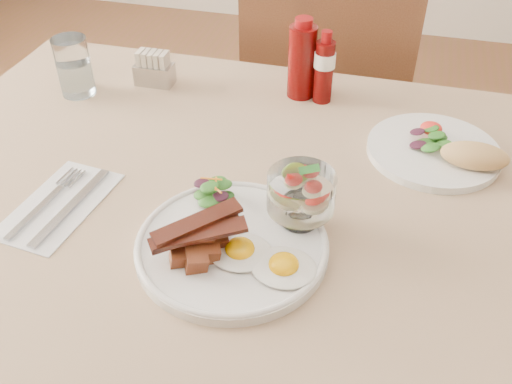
% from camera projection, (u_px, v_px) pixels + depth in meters
% --- Properties ---
extents(table, '(1.33, 0.88, 0.75)m').
position_uv_depth(table, '(269.00, 231.00, 0.99)').
color(table, brown).
rests_on(table, ground).
extents(chair_far, '(0.42, 0.42, 0.93)m').
position_uv_depth(chair_far, '(326.00, 109.00, 1.58)').
color(chair_far, brown).
rests_on(chair_far, ground).
extents(main_plate, '(0.28, 0.28, 0.02)m').
position_uv_depth(main_plate, '(232.00, 246.00, 0.82)').
color(main_plate, silver).
rests_on(main_plate, table).
extents(fried_eggs, '(0.18, 0.12, 0.03)m').
position_uv_depth(fried_eggs, '(261.00, 258.00, 0.78)').
color(fried_eggs, silver).
rests_on(fried_eggs, main_plate).
extents(bacon_potato_pile, '(0.13, 0.11, 0.06)m').
position_uv_depth(bacon_potato_pile, '(198.00, 241.00, 0.78)').
color(bacon_potato_pile, maroon).
rests_on(bacon_potato_pile, main_plate).
extents(side_salad, '(0.07, 0.07, 0.04)m').
position_uv_depth(side_salad, '(213.00, 192.00, 0.88)').
color(side_salad, '#1A4B14').
rests_on(side_salad, main_plate).
extents(fruit_cup, '(0.10, 0.10, 0.10)m').
position_uv_depth(fruit_cup, '(301.00, 193.00, 0.82)').
color(fruit_cup, white).
rests_on(fruit_cup, main_plate).
extents(second_plate, '(0.24, 0.23, 0.06)m').
position_uv_depth(second_plate, '(443.00, 151.00, 1.00)').
color(second_plate, silver).
rests_on(second_plate, table).
extents(ketchup_bottle, '(0.07, 0.07, 0.16)m').
position_uv_depth(ketchup_bottle, '(302.00, 61.00, 1.13)').
color(ketchup_bottle, '#500504').
rests_on(ketchup_bottle, table).
extents(hot_sauce_bottle, '(0.05, 0.05, 0.15)m').
position_uv_depth(hot_sauce_bottle, '(324.00, 68.00, 1.12)').
color(hot_sauce_bottle, '#500504').
rests_on(hot_sauce_bottle, table).
extents(sugar_caddy, '(0.08, 0.05, 0.07)m').
position_uv_depth(sugar_caddy, '(154.00, 70.00, 1.20)').
color(sugar_caddy, '#AEAEB2').
rests_on(sugar_caddy, table).
extents(water_glass, '(0.07, 0.07, 0.12)m').
position_uv_depth(water_glass, '(75.00, 70.00, 1.16)').
color(water_glass, white).
rests_on(water_glass, table).
extents(napkin_cutlery, '(0.14, 0.22, 0.01)m').
position_uv_depth(napkin_cutlery, '(60.00, 205.00, 0.91)').
color(napkin_cutlery, silver).
rests_on(napkin_cutlery, table).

